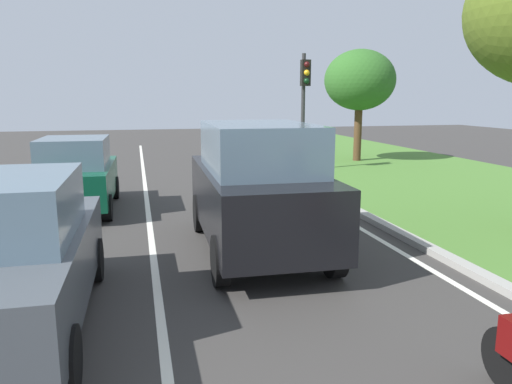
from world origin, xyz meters
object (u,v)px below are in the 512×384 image
object	(u,v)px
car_hatchback_far	(77,175)
traffic_light_near_right	(304,92)
car_suv_ahead	(258,187)
car_sedan_left_lane	(6,256)
tree_roadside_far	(360,81)

from	to	relation	value
car_hatchback_far	traffic_light_near_right	world-z (taller)	traffic_light_near_right
car_suv_ahead	car_sedan_left_lane	bearing A→B (deg)	-145.58
car_sedan_left_lane	car_hatchback_far	size ratio (longest dim) A/B	1.16
car_hatchback_far	tree_roadside_far	size ratio (longest dim) A/B	0.81
car_sedan_left_lane	tree_roadside_far	size ratio (longest dim) A/B	0.93
car_hatchback_far	car_sedan_left_lane	bearing A→B (deg)	-89.37
car_hatchback_far	traffic_light_near_right	xyz separation A→B (m)	(7.31, 4.59, 1.99)
car_sedan_left_lane	car_hatchback_far	xyz separation A→B (m)	(0.09, 6.41, -0.04)
car_suv_ahead	car_hatchback_far	xyz separation A→B (m)	(-3.45, 4.12, -0.28)
car_hatchback_far	tree_roadside_far	bearing A→B (deg)	34.48
traffic_light_near_right	tree_roadside_far	distance (m)	3.90
car_hatchback_far	tree_roadside_far	distance (m)	12.74
car_hatchback_far	car_suv_ahead	bearing A→B (deg)	-48.59
car_suv_ahead	tree_roadside_far	bearing A→B (deg)	58.84
traffic_light_near_right	car_hatchback_far	bearing A→B (deg)	-147.86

